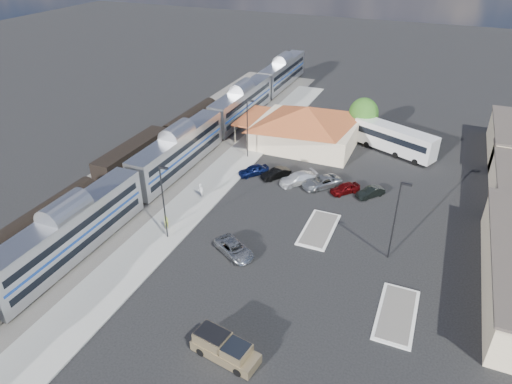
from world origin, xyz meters
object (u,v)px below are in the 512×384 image
at_px(coach_bus, 395,138).
at_px(station_depot, 306,125).
at_px(suv, 234,249).
at_px(pickup_truck, 225,349).

bearing_deg(coach_bus, station_depot, 122.97).
bearing_deg(coach_bus, suv, -176.03).
distance_m(station_depot, suv, 29.86).
bearing_deg(suv, station_depot, 33.88).
relative_size(station_depot, pickup_truck, 3.13).
bearing_deg(pickup_truck, station_depot, 18.30).
relative_size(station_depot, coach_bus, 1.43).
relative_size(suv, coach_bus, 0.39).
bearing_deg(pickup_truck, coach_bus, 0.80).
height_order(station_depot, suv, station_depot).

